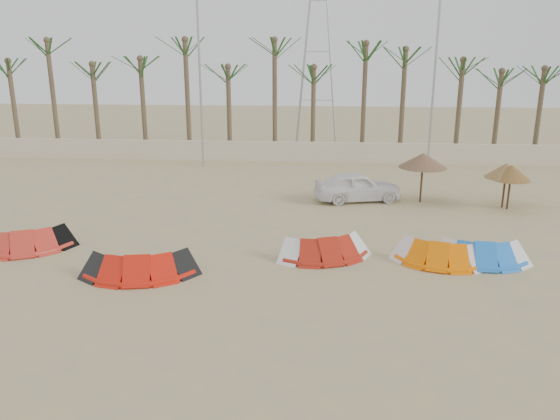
# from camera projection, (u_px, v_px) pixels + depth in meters

# --- Properties ---
(ground) EXTENTS (120.00, 120.00, 0.00)m
(ground) POSITION_uv_depth(u_px,v_px,m) (263.00, 316.00, 15.08)
(ground) COLOR tan
(ground) RESTS_ON ground
(boundary_wall) EXTENTS (60.00, 0.30, 1.30)m
(boundary_wall) POSITION_uv_depth(u_px,v_px,m) (299.00, 152.00, 35.95)
(boundary_wall) COLOR beige
(boundary_wall) RESTS_ON ground
(palm_line) EXTENTS (52.00, 4.00, 7.70)m
(palm_line) POSITION_uv_depth(u_px,v_px,m) (311.00, 60.00, 35.71)
(palm_line) COLOR brown
(palm_line) RESTS_ON ground
(lamp_b) EXTENTS (1.25, 0.14, 11.00)m
(lamp_b) POSITION_uv_depth(u_px,v_px,m) (200.00, 73.00, 33.05)
(lamp_b) COLOR #A5A8AD
(lamp_b) RESTS_ON ground
(lamp_c) EXTENTS (1.25, 0.14, 11.00)m
(lamp_c) POSITION_uv_depth(u_px,v_px,m) (435.00, 73.00, 31.99)
(lamp_c) COLOR #A5A8AD
(lamp_c) RESTS_ON ground
(pylon) EXTENTS (3.00, 3.00, 14.00)m
(pylon) POSITION_uv_depth(u_px,v_px,m) (316.00, 146.00, 41.80)
(pylon) COLOR #A5A8AD
(pylon) RESTS_ON ground
(kite_red_left) EXTENTS (3.85, 2.68, 0.90)m
(kite_red_left) POSITION_uv_depth(u_px,v_px,m) (28.00, 237.00, 20.14)
(kite_red_left) COLOR red
(kite_red_left) RESTS_ON ground
(kite_red_mid) EXTENTS (3.83, 2.08, 0.90)m
(kite_red_mid) POSITION_uv_depth(u_px,v_px,m) (143.00, 261.00, 17.86)
(kite_red_mid) COLOR red
(kite_red_mid) RESTS_ON ground
(kite_red_right) EXTENTS (3.61, 2.43, 0.90)m
(kite_red_right) POSITION_uv_depth(u_px,v_px,m) (325.00, 245.00, 19.38)
(kite_red_right) COLOR #AB2011
(kite_red_right) RESTS_ON ground
(kite_orange) EXTENTS (3.41, 2.23, 0.90)m
(kite_orange) POSITION_uv_depth(u_px,v_px,m) (437.00, 250.00, 18.87)
(kite_orange) COLOR #FF6F00
(kite_orange) RESTS_ON ground
(kite_blue) EXTENTS (3.18, 1.62, 0.90)m
(kite_blue) POSITION_uv_depth(u_px,v_px,m) (480.00, 250.00, 18.90)
(kite_blue) COLOR blue
(kite_blue) RESTS_ON ground
(parasol_left) EXTENTS (2.31, 2.31, 2.40)m
(parasol_left) POSITION_uv_depth(u_px,v_px,m) (423.00, 160.00, 25.86)
(parasol_left) COLOR #4C331E
(parasol_left) RESTS_ON ground
(parasol_mid) EXTENTS (1.76, 1.76, 2.08)m
(parasol_mid) POSITION_uv_depth(u_px,v_px,m) (511.00, 173.00, 24.78)
(parasol_mid) COLOR #4C331E
(parasol_mid) RESTS_ON ground
(parasol_right) EXTENTS (1.94, 1.94, 2.11)m
(parasol_right) POSITION_uv_depth(u_px,v_px,m) (506.00, 171.00, 25.04)
(parasol_right) COLOR #4C331E
(parasol_right) RESTS_ON ground
(car) EXTENTS (4.42, 2.56, 1.41)m
(car) POSITION_uv_depth(u_px,v_px,m) (357.00, 187.00, 26.45)
(car) COLOR white
(car) RESTS_ON ground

